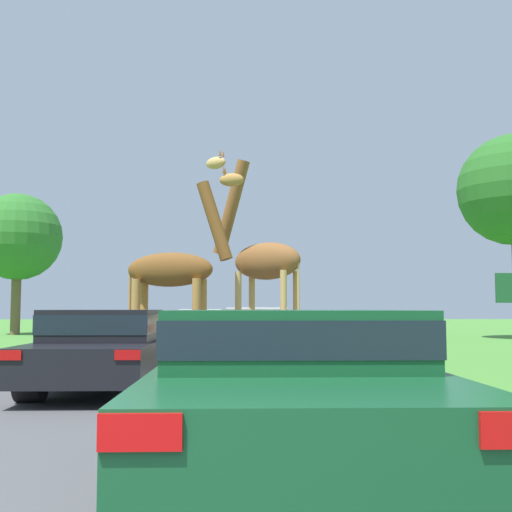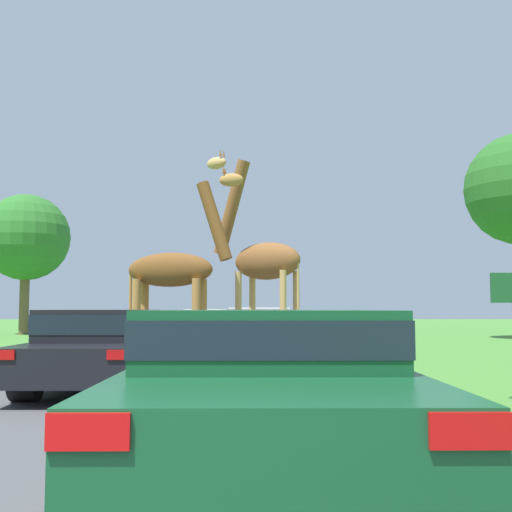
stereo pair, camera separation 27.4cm
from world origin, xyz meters
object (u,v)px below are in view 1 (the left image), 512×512
car_queue_left (201,325)px  giraffe_companion (176,275)px  car_lead_maroon (289,390)px  car_far_ahead (256,329)px  tree_far_right (18,237)px  giraffe_near_road (260,259)px  car_queue_right (104,347)px

car_queue_left → giraffe_companion: bearing=-90.0°
car_lead_maroon → car_far_ahead: 13.64m
car_lead_maroon → tree_far_right: size_ratio=0.61×
giraffe_near_road → car_far_ahead: (0.01, 3.91, -1.74)m
car_far_ahead → giraffe_companion: bearing=-115.7°
car_far_ahead → giraffe_near_road: bearing=-90.2°
giraffe_companion → car_queue_right: 4.00m
car_lead_maroon → tree_far_right: bearing=112.5°
car_queue_left → car_far_ahead: (1.95, -6.75, 0.03)m
giraffe_companion → car_lead_maroon: giraffe_companion is taller
giraffe_companion → tree_far_right: bearing=-138.8°
car_queue_right → tree_far_right: size_ratio=0.62×
tree_far_right → car_lead_maroon: bearing=-67.5°
car_queue_right → giraffe_near_road: bearing=53.6°
car_queue_right → tree_far_right: tree_far_right is taller
car_queue_left → tree_far_right: size_ratio=0.63×
giraffe_companion → car_queue_right: giraffe_companion is taller
giraffe_near_road → tree_far_right: tree_far_right is taller
giraffe_near_road → car_queue_right: 5.01m
car_lead_maroon → car_queue_right: bearing=114.0°
car_lead_maroon → tree_far_right: 31.42m
giraffe_companion → car_queue_right: bearing=0.2°
giraffe_near_road → car_lead_maroon: size_ratio=1.17×
car_far_ahead → tree_far_right: size_ratio=0.55×
car_lead_maroon → car_far_ahead: car_far_ahead is taller
giraffe_companion → giraffe_near_road: bearing=107.2°
giraffe_near_road → car_queue_left: 10.97m
giraffe_near_road → car_lead_maroon: bearing=-146.9°
car_queue_left → tree_far_right: 13.82m
car_far_ahead → tree_far_right: (-12.05, 15.12, 4.32)m
car_queue_left → tree_far_right: (-10.10, 8.37, 4.35)m
car_queue_left → giraffe_near_road: bearing=-79.7°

